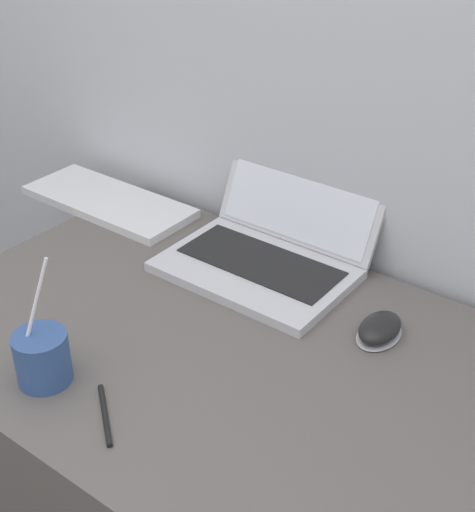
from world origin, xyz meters
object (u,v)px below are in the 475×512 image
Objects in this scene: laptop at (270,247)px; drink_cup at (42,357)px; external_keyboard at (108,202)px; computer_mouse at (380,329)px; pen at (105,415)px.

laptop is 0.52m from drink_cup.
laptop is 0.88× the size of external_keyboard.
drink_cup is at bearing -131.54° from computer_mouse.
pen is at bearing -1.19° from drink_cup.
computer_mouse is at bearing -15.65° from laptop.
computer_mouse is at bearing 48.46° from drink_cup.
external_keyboard reaches higher than pen.
computer_mouse reaches higher than external_keyboard.
drink_cup is at bearing -53.56° from external_keyboard.
computer_mouse is 0.98× the size of pen.
laptop is 3.39× the size of pen.
laptop is at bearing 164.35° from computer_mouse.
pen is (0.51, -0.51, -0.01)m from external_keyboard.
external_keyboard is (-0.37, 0.50, -0.04)m from drink_cup.
laptop is at bearing 80.31° from drink_cup.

